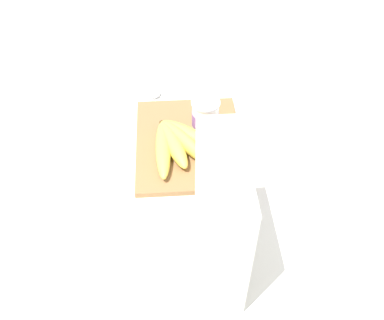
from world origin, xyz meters
The scene contains 7 objects.
ground_plane centered at (0.00, 0.00, 0.00)m, with size 2.40×2.40×0.00m, color white.
cutting_board centered at (0.00, 0.00, 0.01)m, with size 0.31×0.25×0.01m, color olive.
cereal_box centered at (0.32, 0.03, 0.14)m, with size 0.20×0.07×0.27m, color white.
yogurt_cup_front centered at (-0.03, 0.04, 0.06)m, with size 0.07×0.07×0.09m.
yogurt_cup_back centered at (0.06, 0.06, 0.06)m, with size 0.07×0.07×0.09m.
banana_bunch centered at (0.02, -0.03, 0.03)m, with size 0.20×0.15×0.04m.
spoon centered at (-0.22, -0.07, 0.01)m, with size 0.13×0.05×0.01m.
Camera 1 is at (0.73, -0.04, 0.72)m, focal length 40.62 mm.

